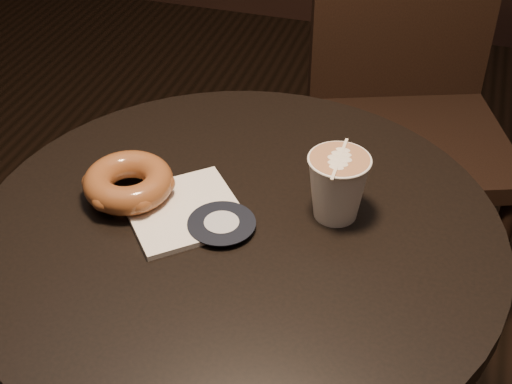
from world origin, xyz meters
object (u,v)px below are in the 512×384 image
Objects in this scene: chair at (408,75)px; doughnut at (128,182)px; pastry_bag at (184,210)px; latte_cup at (337,187)px; cafe_table at (240,326)px.

doughnut is at bearing -131.95° from chair.
pastry_bag is 0.21m from latte_cup.
cafe_table is 0.79m from chair.
pastry_bag is (-0.08, 0.00, 0.20)m from cafe_table.
chair reaches higher than latte_cup.
doughnut is (-0.16, 0.01, 0.23)m from cafe_table.
latte_cup is at bearing -24.67° from pastry_bag.
chair is (0.14, 0.78, 0.04)m from cafe_table.
chair is at bearing 79.82° from cafe_table.
pastry_bag is at bearing -163.68° from latte_cup.
cafe_table is 5.18× the size of pastry_bag.
latte_cup is at bearing -112.49° from chair.
cafe_table is 8.18× the size of latte_cup.
chair is 11.47× the size of latte_cup.
pastry_bag is at bearing -5.40° from doughnut.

